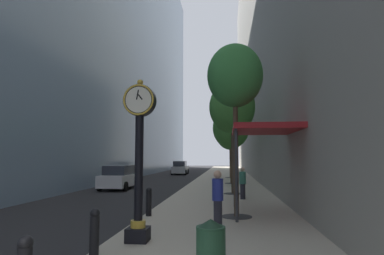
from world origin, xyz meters
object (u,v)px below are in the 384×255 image
bollard_fourth (149,201)px  car_white_mid (120,178)px  pedestrian_walking (243,182)px  pedestrian_by_clock (218,197)px  bollard_second (94,231)px  car_silver_near (180,168)px  street_tree_mid_far (231,128)px  street_tree_near (235,77)px  street_tree_far (230,134)px  street_tree_mid_near (232,107)px  trash_bin (211,249)px  street_clock (139,151)px

bollard_fourth → car_white_mid: 11.78m
pedestrian_walking → pedestrian_by_clock: bearing=-98.9°
bollard_second → car_silver_near: (-3.26, 34.92, 0.16)m
car_silver_near → street_tree_mid_far: bearing=-67.1°
pedestrian_by_clock → car_silver_near: pedestrian_by_clock is taller
street_tree_near → street_tree_far: 21.95m
car_silver_near → street_tree_near: bearing=-77.8°
bollard_second → pedestrian_by_clock: pedestrian_by_clock is taller
car_white_mid → street_tree_mid_near: bearing=-22.4°
pedestrian_by_clock → car_white_mid: size_ratio=0.39×
street_tree_mid_far → pedestrian_by_clock: size_ratio=3.60×
trash_bin → street_tree_mid_near: bearing=87.4°
street_tree_far → trash_bin: (-0.62, -27.99, -4.05)m
street_tree_mid_far → bollard_second: bearing=-99.2°
street_tree_far → street_tree_mid_far: bearing=-90.0°
trash_bin → street_tree_near: bearing=84.2°
trash_bin → pedestrian_by_clock: 4.19m
street_tree_near → street_tree_mid_near: 7.31m
bollard_fourth → street_tree_near: size_ratio=0.16×
street_tree_mid_near → trash_bin: street_tree_mid_near is taller
street_tree_mid_near → pedestrian_by_clock: 10.12m
bollard_fourth → street_tree_mid_near: size_ratio=0.15×
bollard_fourth → street_tree_mid_far: 15.64m
bollard_fourth → pedestrian_walking: size_ratio=0.63×
trash_bin → street_clock: bearing=130.0°
street_clock → street_tree_mid_far: street_tree_mid_far is taller
street_tree_mid_near → street_tree_far: 14.64m
street_tree_near → street_tree_far: street_tree_near is taller
bollard_fourth → street_tree_near: 5.59m
street_tree_far → car_white_mid: (-7.97, -11.34, -3.92)m
bollard_second → pedestrian_by_clock: 4.08m
street_tree_near → pedestrian_by_clock: size_ratio=3.68×
bollard_second → street_clock: bearing=66.1°
pedestrian_walking → street_tree_mid_far: bearing=92.7°
street_tree_far → car_silver_near: (-6.45, 7.96, -3.89)m
street_tree_far → pedestrian_by_clock: size_ratio=3.65×
pedestrian_by_clock → bollard_second: bearing=-129.4°
bollard_second → street_tree_mid_near: bearing=75.5°
street_tree_mid_far → car_silver_near: 17.01m
pedestrian_walking → car_white_mid: (-8.43, 5.69, -0.18)m
car_silver_near → bollard_second: bearing=-84.7°
street_tree_mid_far → street_tree_far: bearing=90.0°
pedestrian_by_clock → car_white_mid: 14.49m
street_tree_mid_far → pedestrian_by_clock: street_tree_mid_far is taller
street_tree_near → pedestrian_walking: 6.53m
car_white_mid → car_silver_near: bearing=85.5°
bollard_second → car_white_mid: car_white_mid is taller
street_tree_near → bollard_second: bearing=-122.5°
street_tree_near → street_tree_mid_far: (-0.00, 14.63, -0.61)m
trash_bin → pedestrian_by_clock: bearing=90.0°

